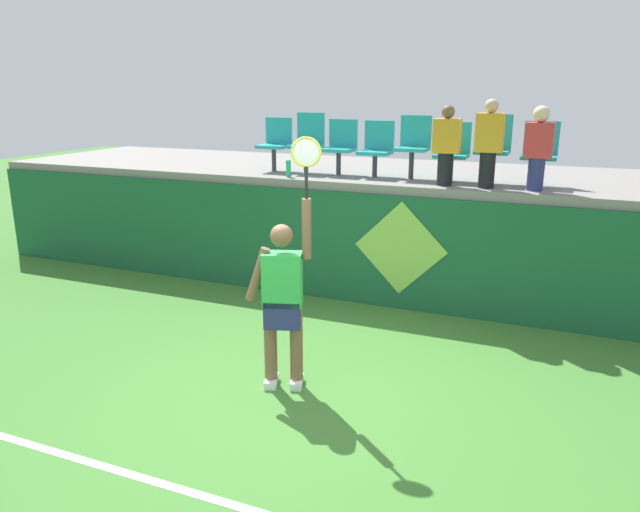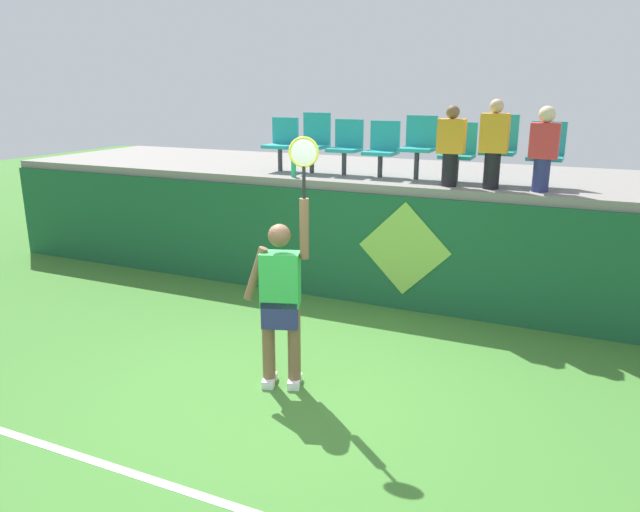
# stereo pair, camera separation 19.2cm
# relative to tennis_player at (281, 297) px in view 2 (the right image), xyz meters

# --- Properties ---
(ground_plane) EXTENTS (40.00, 40.00, 0.00)m
(ground_plane) POSITION_rel_tennis_player_xyz_m (0.12, -0.23, -0.95)
(ground_plane) COLOR #3D752D
(court_back_wall) EXTENTS (13.48, 0.20, 1.56)m
(court_back_wall) POSITION_rel_tennis_player_xyz_m (0.12, 2.69, -0.17)
(court_back_wall) COLOR #195633
(court_back_wall) RESTS_ON ground_plane
(spectator_platform) EXTENTS (13.48, 3.09, 0.12)m
(spectator_platform) POSITION_rel_tennis_player_xyz_m (0.12, 4.18, 0.67)
(spectator_platform) COLOR gray
(spectator_platform) RESTS_ON court_back_wall
(court_baseline_stripe) EXTENTS (12.13, 0.08, 0.01)m
(court_baseline_stripe) POSITION_rel_tennis_player_xyz_m (0.12, -1.80, -0.95)
(court_baseline_stripe) COLOR white
(court_baseline_stripe) RESTS_ON ground_plane
(tennis_player) EXTENTS (0.73, 0.37, 2.50)m
(tennis_player) POSITION_rel_tennis_player_xyz_m (0.00, 0.00, 0.00)
(tennis_player) COLOR white
(tennis_player) RESTS_ON ground_plane
(tennis_ball) EXTENTS (0.07, 0.07, 0.07)m
(tennis_ball) POSITION_rel_tennis_player_xyz_m (-0.43, 0.43, -0.92)
(tennis_ball) COLOR #D1E533
(tennis_ball) RESTS_ON ground_plane
(water_bottle) EXTENTS (0.07, 0.07, 0.24)m
(water_bottle) POSITION_rel_tennis_player_xyz_m (-1.29, 2.83, 0.85)
(water_bottle) COLOR #26B272
(water_bottle) RESTS_ON spectator_platform
(stadium_chair_0) EXTENTS (0.44, 0.42, 0.80)m
(stadium_chair_0) POSITION_rel_tennis_player_xyz_m (-1.78, 3.41, 1.18)
(stadium_chair_0) COLOR #38383D
(stadium_chair_0) RESTS_ON spectator_platform
(stadium_chair_1) EXTENTS (0.44, 0.42, 0.88)m
(stadium_chair_1) POSITION_rel_tennis_player_xyz_m (-1.24, 3.42, 1.22)
(stadium_chair_1) COLOR #38383D
(stadium_chair_1) RESTS_ON spectator_platform
(stadium_chair_2) EXTENTS (0.44, 0.42, 0.80)m
(stadium_chair_2) POSITION_rel_tennis_player_xyz_m (-0.71, 3.42, 1.17)
(stadium_chair_2) COLOR #38383D
(stadium_chair_2) RESTS_ON spectator_platform
(stadium_chair_3) EXTENTS (0.44, 0.42, 0.79)m
(stadium_chair_3) POSITION_rel_tennis_player_xyz_m (-0.15, 3.42, 1.16)
(stadium_chair_3) COLOR #38383D
(stadium_chair_3) RESTS_ON spectator_platform
(stadium_chair_4) EXTENTS (0.44, 0.42, 0.87)m
(stadium_chair_4) POSITION_rel_tennis_player_xyz_m (0.39, 3.42, 1.22)
(stadium_chair_4) COLOR #38383D
(stadium_chair_4) RESTS_ON spectator_platform
(stadium_chair_5) EXTENTS (0.44, 0.42, 0.79)m
(stadium_chair_5) POSITION_rel_tennis_player_xyz_m (0.94, 3.42, 1.16)
(stadium_chair_5) COLOR #38383D
(stadium_chair_5) RESTS_ON spectator_platform
(stadium_chair_6) EXTENTS (0.44, 0.42, 0.90)m
(stadium_chair_6) POSITION_rel_tennis_player_xyz_m (1.47, 3.42, 1.24)
(stadium_chair_6) COLOR #38383D
(stadium_chair_6) RESTS_ON spectator_platform
(stadium_chair_7) EXTENTS (0.44, 0.42, 0.83)m
(stadium_chair_7) POSITION_rel_tennis_player_xyz_m (2.07, 3.42, 1.19)
(stadium_chair_7) COLOR #38383D
(stadium_chair_7) RESTS_ON spectator_platform
(spectator_0) EXTENTS (0.34, 0.20, 1.04)m
(spectator_0) POSITION_rel_tennis_player_xyz_m (2.07, 2.98, 1.27)
(spectator_0) COLOR navy
(spectator_0) RESTS_ON spectator_platform
(spectator_1) EXTENTS (0.34, 0.20, 1.03)m
(spectator_1) POSITION_rel_tennis_player_xyz_m (0.94, 2.94, 1.26)
(spectator_1) COLOR black
(spectator_1) RESTS_ON spectator_platform
(spectator_2) EXTENTS (0.34, 0.20, 1.11)m
(spectator_2) POSITION_rel_tennis_player_xyz_m (1.47, 2.95, 1.31)
(spectator_2) COLOR black
(spectator_2) RESTS_ON spectator_platform
(wall_signage_mount) EXTENTS (1.27, 0.01, 1.49)m
(wall_signage_mount) POSITION_rel_tennis_player_xyz_m (0.47, 2.58, -0.95)
(wall_signage_mount) COLOR #195633
(wall_signage_mount) RESTS_ON ground_plane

